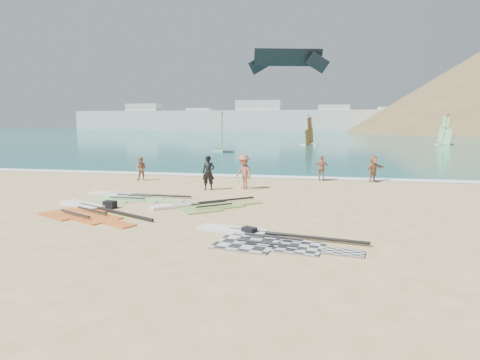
% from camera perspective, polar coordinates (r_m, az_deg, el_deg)
% --- Properties ---
extents(ground, '(300.00, 300.00, 0.00)m').
position_cam_1_polar(ground, '(15.37, -5.76, -5.75)').
color(ground, '#D9B47F').
rests_on(ground, ground).
extents(sea, '(300.00, 240.00, 0.06)m').
position_cam_1_polar(sea, '(146.38, 9.39, 6.81)').
color(sea, '#0D585C').
rests_on(sea, ground).
extents(surf_line, '(300.00, 1.20, 0.04)m').
position_cam_1_polar(surf_line, '(27.18, 1.72, 0.47)').
color(surf_line, white).
rests_on(surf_line, ground).
extents(far_town, '(160.00, 8.00, 12.00)m').
position_cam_1_polar(far_town, '(165.49, 4.11, 8.63)').
color(far_town, white).
rests_on(far_town, ground).
extents(rig_grey, '(5.67, 2.71, 0.20)m').
position_cam_1_polar(rig_grey, '(12.94, 2.80, -8.21)').
color(rig_grey, '#242426').
rests_on(rig_grey, ground).
extents(rig_green, '(5.42, 2.19, 0.20)m').
position_cam_1_polar(rig_green, '(20.53, -15.85, -2.30)').
color(rig_green, '#42CE27').
rests_on(rig_green, ground).
extents(rig_orange, '(4.66, 3.78, 0.19)m').
position_cam_1_polar(rig_orange, '(17.72, -5.79, -3.69)').
color(rig_orange, '#FBA004').
rests_on(rig_orange, ground).
extents(rig_red, '(5.55, 4.05, 0.20)m').
position_cam_1_polar(rig_red, '(17.83, -20.90, -4.13)').
color(rig_red, red).
rests_on(rig_red, ground).
extents(gear_bag_near, '(0.55, 0.43, 0.32)m').
position_cam_1_polar(gear_bag_near, '(18.27, -18.01, -3.34)').
color(gear_bag_near, black).
rests_on(gear_bag_near, ground).
extents(gear_bag_far, '(0.55, 0.49, 0.27)m').
position_cam_1_polar(gear_bag_far, '(13.33, 1.33, -7.32)').
color(gear_bag_far, black).
rests_on(gear_bag_far, ground).
extents(person_wetsuit, '(0.73, 0.52, 1.88)m').
position_cam_1_polar(person_wetsuit, '(21.95, -4.51, 1.02)').
color(person_wetsuit, black).
rests_on(person_wetsuit, ground).
extents(beachgoer_left, '(0.80, 0.66, 1.51)m').
position_cam_1_polar(beachgoer_left, '(26.06, -13.83, 1.56)').
color(beachgoer_left, '#97614A').
rests_on(beachgoer_left, ground).
extents(beachgoer_mid, '(1.38, 1.38, 1.92)m').
position_cam_1_polar(beachgoer_mid, '(22.18, 0.53, 1.18)').
color(beachgoer_mid, '#975946').
rests_on(beachgoer_mid, ground).
extents(beachgoer_back, '(1.00, 0.55, 1.61)m').
position_cam_1_polar(beachgoer_back, '(25.79, 11.55, 1.68)').
color(beachgoer_back, '#A76655').
rests_on(beachgoer_back, ground).
extents(beachgoer_right, '(1.43, 1.45, 1.66)m').
position_cam_1_polar(beachgoer_right, '(26.15, 18.45, 1.56)').
color(beachgoer_right, '#A77454').
rests_on(beachgoer_right, ground).
extents(windsurfer_left, '(2.81, 3.18, 4.94)m').
position_cam_1_polar(windsurfer_left, '(48.55, -2.57, 5.61)').
color(windsurfer_left, white).
rests_on(windsurfer_left, ground).
extents(windsurfer_centre, '(2.77, 3.06, 4.87)m').
position_cam_1_polar(windsurfer_centre, '(62.82, 9.82, 6.12)').
color(windsurfer_centre, white).
rests_on(windsurfer_centre, ground).
extents(windsurfer_right, '(2.83, 3.13, 4.99)m').
position_cam_1_polar(windsurfer_right, '(71.43, 27.13, 5.60)').
color(windsurfer_right, white).
rests_on(windsurfer_right, ground).
extents(kitesurf_kite, '(9.35, 3.00, 2.90)m').
position_cam_1_polar(kitesurf_kite, '(49.58, 6.87, 16.69)').
color(kitesurf_kite, black).
rests_on(kitesurf_kite, ground).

